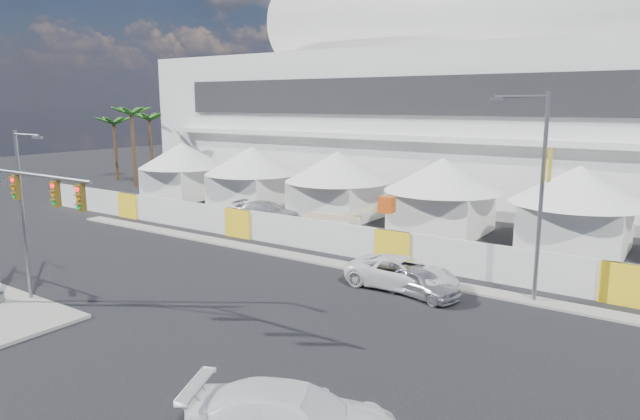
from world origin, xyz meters
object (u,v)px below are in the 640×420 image
Objects in this scene: traffic_mast at (8,224)px; streetlight_median at (24,204)px; sedan_silver at (420,282)px; lot_car_c at (267,212)px; pickup_curb at (402,273)px; streetlight_curb at (537,183)px; boom_lift at (326,232)px; pickup_near at (295,420)px.

streetlight_median is (-0.81, 1.20, 0.61)m from traffic_mast.
sedan_silver is 0.77× the size of lot_car_c.
streetlight_curb is at bearing -75.36° from pickup_curb.
pickup_curb is 18.33m from traffic_mast.
boom_lift reaches higher than pickup_curb.
pickup_near is (2.46, -13.35, 0.17)m from sedan_silver.
traffic_mast is at bearing 179.13° from lot_car_c.
traffic_mast reaches higher than lot_car_c.
streetlight_curb reaches higher than pickup_curb.
lot_car_c is 23.73m from streetlight_curb.
pickup_curb is 9.45m from boom_lift.
boom_lift is (5.51, 16.67, -3.73)m from streetlight_median.
boom_lift is (-7.98, 5.05, 0.16)m from pickup_curb.
boom_lift is at bearing 71.71° from streetlight_median.
lot_car_c is at bearing 97.62° from streetlight_median.
lot_car_c is at bearing 161.82° from streetlight_curb.
sedan_silver is at bearing 41.23° from traffic_mast.
boom_lift is (-9.25, 5.65, 0.26)m from sedan_silver.
pickup_curb is 14.44m from pickup_near.
pickup_near is (3.73, -13.95, 0.07)m from pickup_curb.
traffic_mast reaches higher than pickup_curb.
traffic_mast is (3.56, -21.75, 3.30)m from lot_car_c.
boom_lift is (-11.71, 19.00, 0.09)m from pickup_near.
streetlight_curb is at bearing 34.55° from streetlight_median.
streetlight_median is (2.75, -20.55, 3.90)m from lot_car_c.
streetlight_curb is (18.51, 14.50, 1.58)m from traffic_mast.
boom_lift is at bearing 7.87° from pickup_near.
boom_lift reaches higher than pickup_near.
boom_lift is at bearing 75.26° from traffic_mast.
traffic_mast is at bearing -113.20° from boom_lift.
sedan_silver is 0.42× the size of streetlight_curb.
streetlight_curb is (5.83, 1.68, 4.86)m from pickup_curb.
lot_car_c is (-16.24, 8.93, -0.02)m from pickup_curb.
traffic_mast is 23.57m from streetlight_curb.
pickup_curb is 18.22m from streetlight_median.
pickup_curb is (-1.27, 0.60, 0.10)m from sedan_silver.
lot_car_c is 22.29m from traffic_mast.
sedan_silver is 0.58× the size of boom_lift.
lot_car_c is 0.55× the size of streetlight_curb.
lot_car_c is (-19.97, 22.88, -0.09)m from pickup_near.
traffic_mast is 18.74m from boom_lift.
streetlight_curb reaches higher than traffic_mast.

